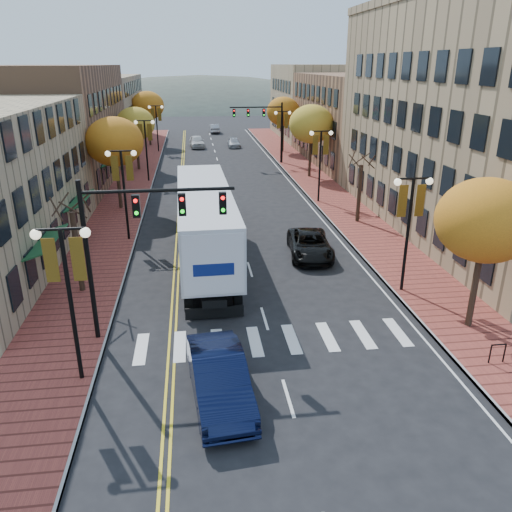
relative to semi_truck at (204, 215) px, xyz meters
name	(u,v)px	position (x,y,z in m)	size (l,w,h in m)	color
ground	(279,367)	(2.49, -12.60, -2.64)	(200.00, 200.00, 0.00)	black
sidewalk_left	(132,185)	(-6.51, 19.90, -2.57)	(4.00, 85.00, 0.15)	brown
sidewalk_right	(312,180)	(11.49, 19.90, -2.57)	(4.00, 85.00, 0.15)	brown
building_left_mid	(48,125)	(-14.51, 23.40, 2.86)	(12.00, 24.00, 11.00)	brown
building_left_far	(94,111)	(-14.51, 48.40, 2.11)	(12.00, 26.00, 9.50)	#9E8966
building_right_near	(509,121)	(20.99, 3.40, 4.86)	(15.00, 28.00, 15.00)	#997F5B
building_right_mid	(374,119)	(20.99, 29.40, 2.36)	(15.00, 24.00, 10.00)	brown
building_right_far	(327,101)	(20.99, 51.40, 2.86)	(15.00, 20.00, 11.00)	#9E8966
tree_left_a	(77,252)	(-6.51, -4.60, -0.39)	(0.28, 0.28, 4.20)	#382619
tree_left_b	(114,142)	(-6.51, 11.40, 2.81)	(4.48, 4.48, 7.21)	#382619
tree_left_c	(135,124)	(-6.51, 27.40, 2.41)	(4.16, 4.16, 6.69)	#382619
tree_left_d	(148,106)	(-6.51, 45.40, 2.96)	(4.61, 4.61, 7.42)	#382619
tree_right_a	(486,221)	(11.49, -10.60, 2.41)	(4.16, 4.16, 6.69)	#382619
tree_right_b	(359,193)	(11.49, 5.40, -0.39)	(0.28, 0.28, 4.20)	#382619
tree_right_c	(311,124)	(11.49, 21.40, 2.81)	(4.48, 4.48, 7.21)	#382619
tree_right_d	(283,111)	(11.49, 37.40, 2.65)	(4.35, 4.35, 7.00)	#382619
lamp_left_a	(67,276)	(-5.01, -12.60, 1.65)	(1.96, 0.36, 6.05)	black
lamp_left_b	(123,178)	(-5.01, 3.40, 1.65)	(1.96, 0.36, 6.05)	black
lamp_left_c	(146,139)	(-5.01, 21.40, 1.65)	(1.96, 0.36, 6.05)	black
lamp_left_d	(156,119)	(-5.01, 39.40, 1.65)	(1.96, 0.36, 6.05)	black
lamp_right_a	(410,213)	(9.99, -6.60, 1.65)	(1.96, 0.36, 6.05)	black
lamp_right_b	(320,152)	(9.99, 11.40, 1.65)	(1.96, 0.36, 6.05)	black
lamp_right_c	(282,127)	(9.99, 29.40, 1.65)	(1.96, 0.36, 6.05)	black
traffic_mast_near	(134,230)	(-2.99, -9.60, 2.28)	(6.10, 0.35, 7.00)	black
traffic_mast_far	(265,121)	(7.96, 29.40, 2.28)	(6.10, 0.34, 7.00)	black
semi_truck	(204,215)	(0.00, 0.00, 0.00)	(3.24, 18.12, 4.52)	black
navy_sedan	(219,378)	(0.06, -14.32, -1.77)	(1.85, 5.31, 1.75)	black
black_suv	(310,244)	(6.41, -0.86, -1.90)	(2.47, 5.35, 1.49)	black
car_far_white	(197,142)	(0.17, 42.98, -1.81)	(1.95, 4.85, 1.65)	silver
car_far_silver	(234,143)	(5.37, 42.73, -2.04)	(1.69, 4.15, 1.20)	#9C9CA3
car_far_oncoming	(214,128)	(3.36, 58.59, -1.90)	(1.56, 4.47, 1.47)	#9C9CA3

